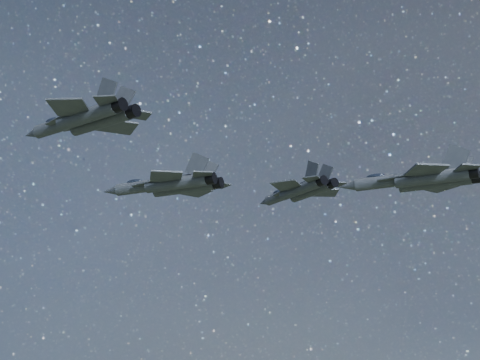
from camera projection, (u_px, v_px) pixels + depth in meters
The scene contains 4 objects.
jet_lead at pixel (171, 185), 97.71m from camera, with size 18.69×12.99×4.70m.
jet_left at pixel (300, 190), 97.76m from camera, with size 15.54×10.22×3.99m.
jet_right at pixel (86, 119), 73.03m from camera, with size 16.04×11.33×4.06m.
jet_slot at pixel (421, 179), 79.32m from camera, with size 16.22×11.29×4.08m.
Camera 1 is at (43.07, -70.06, 128.19)m, focal length 55.00 mm.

